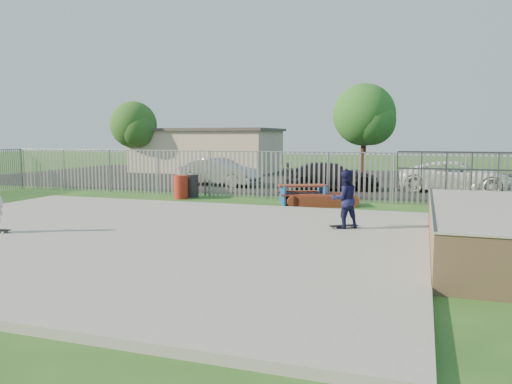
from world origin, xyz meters
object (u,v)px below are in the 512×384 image
(tree_mid, at_px, (364,115))
(skater_navy, at_px, (344,199))
(trash_bin_red, at_px, (181,187))
(picnic_table, at_px, (302,195))
(tree_left, at_px, (134,125))
(trash_bin_grey, at_px, (192,186))
(car_white, at_px, (457,177))
(car_dark, at_px, (332,176))
(funbox, at_px, (321,200))
(car_silver, at_px, (219,172))

(tree_mid, xyz_separation_m, skater_navy, (1.52, -17.59, -2.97))
(trash_bin_red, bearing_deg, picnic_table, -2.04)
(tree_left, relative_size, tree_mid, 0.88)
(picnic_table, height_order, trash_bin_grey, trash_bin_grey)
(picnic_table, distance_m, trash_bin_red, 5.33)
(picnic_table, xyz_separation_m, skater_navy, (2.40, -5.21, 0.55))
(picnic_table, bearing_deg, tree_mid, 62.52)
(car_white, distance_m, tree_mid, 8.31)
(skater_navy, bearing_deg, car_dark, -112.58)
(trash_bin_grey, bearing_deg, tree_left, 131.18)
(picnic_table, xyz_separation_m, tree_left, (-15.35, 12.54, 3.04))
(funbox, bearing_deg, tree_left, 120.86)
(tree_left, xyz_separation_m, skater_navy, (17.76, -17.75, -2.49))
(tree_mid, bearing_deg, trash_bin_red, -117.01)
(trash_bin_grey, distance_m, car_silver, 4.99)
(trash_bin_red, height_order, car_dark, car_dark)
(funbox, distance_m, tree_mid, 12.98)
(car_silver, bearing_deg, picnic_table, -124.15)
(trash_bin_red, distance_m, car_dark, 7.67)
(car_silver, relative_size, tree_mid, 0.76)
(car_white, bearing_deg, car_silver, 97.40)
(tree_mid, bearing_deg, car_silver, -135.86)
(tree_mid, distance_m, skater_navy, 17.90)
(trash_bin_grey, distance_m, car_dark, 7.08)
(tree_mid, relative_size, skater_navy, 3.65)
(trash_bin_red, xyz_separation_m, trash_bin_grey, (0.18, 0.67, -0.00))
(picnic_table, bearing_deg, funbox, -28.58)
(funbox, bearing_deg, skater_navy, -93.27)
(funbox, distance_m, tree_left, 20.70)
(car_white, relative_size, tree_left, 1.02)
(trash_bin_red, bearing_deg, tree_left, 129.09)
(picnic_table, bearing_deg, trash_bin_red, 154.58)
(car_white, distance_m, skater_navy, 12.30)
(skater_navy, bearing_deg, tree_mid, -119.42)
(tree_mid, bearing_deg, tree_left, 179.44)
(car_dark, relative_size, tree_mid, 0.80)
(picnic_table, relative_size, car_dark, 0.50)
(car_silver, xyz_separation_m, skater_navy, (8.30, -11.00, 0.20))
(trash_bin_grey, xyz_separation_m, car_white, (11.06, 5.71, 0.25))
(car_silver, bearing_deg, tree_left, 64.81)
(picnic_table, height_order, car_white, car_white)
(car_white, bearing_deg, tree_left, 77.96)
(picnic_table, xyz_separation_m, funbox, (0.75, -0.07, -0.17))
(trash_bin_grey, bearing_deg, skater_navy, -38.84)
(skater_navy, bearing_deg, tree_left, -79.33)
(funbox, height_order, car_silver, car_silver)
(funbox, bearing_deg, picnic_table, 153.71)
(car_silver, xyz_separation_m, car_white, (11.82, 0.78, -0.01))
(funbox, xyz_separation_m, tree_mid, (0.14, 12.45, 3.69))
(trash_bin_red, xyz_separation_m, tree_left, (-10.03, 12.35, 2.94))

